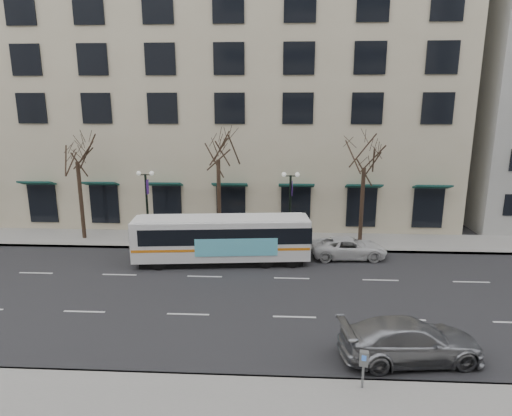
# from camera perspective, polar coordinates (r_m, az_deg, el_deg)

# --- Properties ---
(ground) EXTENTS (160.00, 160.00, 0.00)m
(ground) POSITION_cam_1_polar(r_m,az_deg,el_deg) (23.00, -7.85, -11.23)
(ground) COLOR black
(ground) RESTS_ON ground
(sidewalk_far) EXTENTS (80.00, 4.00, 0.15)m
(sidewalk_far) POSITION_cam_1_polar(r_m,az_deg,el_deg) (31.00, 4.43, -4.42)
(sidewalk_far) COLOR gray
(sidewalk_far) RESTS_ON ground
(building_hotel) EXTENTS (40.00, 20.00, 24.00)m
(building_hotel) POSITION_cam_1_polar(r_m,az_deg,el_deg) (42.04, -5.65, 16.69)
(building_hotel) COLOR #BCAF90
(building_hotel) RESTS_ON ground
(tree_far_left) EXTENTS (3.60, 3.60, 8.34)m
(tree_far_left) POSITION_cam_1_polar(r_m,az_deg,el_deg) (32.68, -22.88, 7.37)
(tree_far_left) COLOR black
(tree_far_left) RESTS_ON ground
(tree_far_mid) EXTENTS (3.60, 3.60, 8.55)m
(tree_far_mid) POSITION_cam_1_polar(r_m,az_deg,el_deg) (29.72, -5.10, 8.27)
(tree_far_mid) COLOR black
(tree_far_mid) RESTS_ON ground
(tree_far_right) EXTENTS (3.60, 3.60, 8.06)m
(tree_far_right) POSITION_cam_1_polar(r_m,az_deg,el_deg) (30.05, 14.31, 7.04)
(tree_far_right) COLOR black
(tree_far_right) RESTS_ON ground
(lamp_post_left) EXTENTS (1.22, 0.45, 5.21)m
(lamp_post_left) POSITION_cam_1_polar(r_m,az_deg,el_deg) (30.85, -14.32, 0.63)
(lamp_post_left) COLOR black
(lamp_post_left) RESTS_ON ground
(lamp_post_right) EXTENTS (1.22, 0.45, 5.21)m
(lamp_post_right) POSITION_cam_1_polar(r_m,az_deg,el_deg) (29.47, 4.58, 0.43)
(lamp_post_right) COLOR black
(lamp_post_right) RESTS_ON ground
(city_bus) EXTENTS (10.97, 3.42, 2.93)m
(city_bus) POSITION_cam_1_polar(r_m,az_deg,el_deg) (26.56, -4.42, -4.04)
(city_bus) COLOR white
(city_bus) RESTS_ON ground
(silver_car) EXTENTS (5.69, 2.89, 1.58)m
(silver_car) POSITION_cam_1_polar(r_m,az_deg,el_deg) (18.16, 19.89, -16.25)
(silver_car) COLOR #94969B
(silver_car) RESTS_ON ground
(white_pickup) EXTENTS (4.90, 2.46, 1.33)m
(white_pickup) POSITION_cam_1_polar(r_m,az_deg,el_deg) (28.30, 12.30, -5.19)
(white_pickup) COLOR silver
(white_pickup) RESTS_ON ground
(pay_station) EXTENTS (0.33, 0.25, 1.38)m
(pay_station) POSITION_cam_1_polar(r_m,az_deg,el_deg) (15.74, 14.17, -19.24)
(pay_station) COLOR slate
(pay_station) RESTS_ON sidewalk_near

